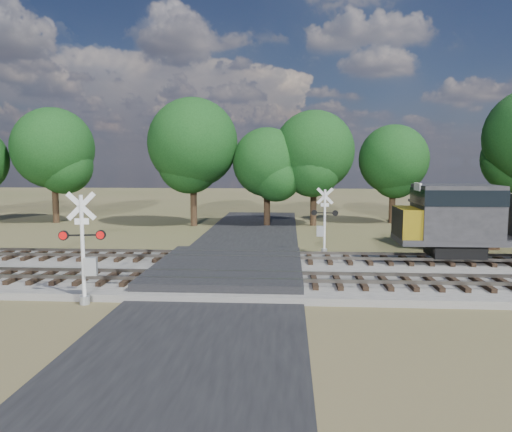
{
  "coord_description": "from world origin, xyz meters",
  "views": [
    {
      "loc": [
        2.9,
        -23.05,
        5.46
      ],
      "look_at": [
        1.23,
        2.0,
        2.73
      ],
      "focal_mm": 35.0,
      "sensor_mm": 36.0,
      "label": 1
    }
  ],
  "objects": [
    {
      "name": "crossing_panel",
      "position": [
        0.0,
        0.5,
        0.32
      ],
      "size": [
        7.0,
        9.0,
        0.62
      ],
      "primitive_type": "cube",
      "color": "#262628",
      "rests_on": "ground"
    },
    {
      "name": "treeline",
      "position": [
        8.15,
        19.92,
        6.55
      ],
      "size": [
        79.41,
        11.85,
        11.39
      ],
      "color": "black",
      "rests_on": "ground"
    },
    {
      "name": "crossing_signal_far",
      "position": [
        4.94,
        6.61,
        1.64
      ],
      "size": [
        1.59,
        0.39,
        3.95
      ],
      "rotation": [
        0.0,
        0.0,
        2.98
      ],
      "color": "silver",
      "rests_on": "ground"
    },
    {
      "name": "equipment_shed",
      "position": [
        13.65,
        9.97,
        1.5
      ],
      "size": [
        5.25,
        5.25,
        2.96
      ],
      "rotation": [
        0.0,
        0.0,
        0.24
      ],
      "color": "#42261C",
      "rests_on": "ground"
    },
    {
      "name": "track_far",
      "position": [
        3.12,
        3.0,
        0.41
      ],
      "size": [
        140.0,
        2.6,
        0.33
      ],
      "color": "black",
      "rests_on": "ballast_bed"
    },
    {
      "name": "crossing_signal_near",
      "position": [
        -4.85,
        -4.79,
        1.81
      ],
      "size": [
        1.74,
        0.45,
        4.35
      ],
      "rotation": [
        0.0,
        0.0,
        0.17
      ],
      "color": "silver",
      "rests_on": "ground"
    },
    {
      "name": "road",
      "position": [
        0.0,
        0.0,
        0.04
      ],
      "size": [
        7.0,
        60.0,
        0.08
      ],
      "primitive_type": "cube",
      "color": "black",
      "rests_on": "ground"
    },
    {
      "name": "track_near",
      "position": [
        3.12,
        -2.0,
        0.41
      ],
      "size": [
        140.0,
        2.6,
        0.33
      ],
      "color": "black",
      "rests_on": "ballast_bed"
    },
    {
      "name": "ballast_bed",
      "position": [
        10.0,
        0.5,
        0.15
      ],
      "size": [
        140.0,
        10.0,
        0.3
      ],
      "primitive_type": "cube",
      "color": "gray",
      "rests_on": "ground"
    },
    {
      "name": "ground",
      "position": [
        0.0,
        0.0,
        0.0
      ],
      "size": [
        160.0,
        160.0,
        0.0
      ],
      "primitive_type": "plane",
      "color": "#4D512B",
      "rests_on": "ground"
    }
  ]
}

